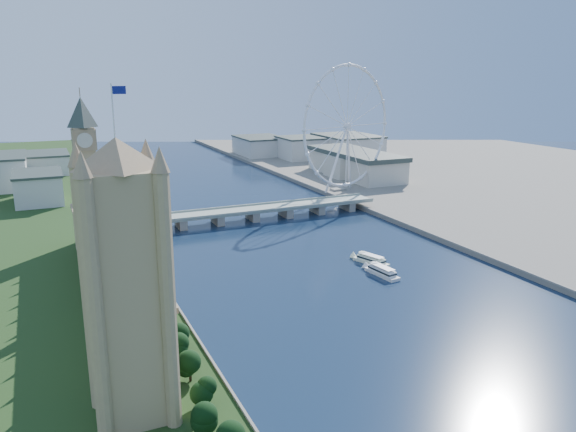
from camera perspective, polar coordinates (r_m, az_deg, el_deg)
ground at (r=231.58m, az=24.91°, el=-17.77°), size 2000.00×2000.00×0.00m
tree_row at (r=229.57m, az=-10.48°, el=-14.37°), size 8.33×216.33×19.65m
victoria_tower at (r=190.33m, az=-16.19°, el=-5.75°), size 28.16×28.16×112.00m
parliament_range at (r=310.87m, az=-17.54°, el=-5.05°), size 24.00×200.00×70.00m
big_ben at (r=405.45m, az=-19.93°, el=6.16°), size 20.02×20.02×110.00m
westminster_bridge at (r=464.78m, az=-3.64°, el=0.40°), size 220.00×22.00×9.50m
london_eye at (r=554.85m, az=6.03°, el=8.99°), size 113.60×39.12×124.30m
county_hall at (r=655.72m, az=6.78°, el=3.82°), size 54.00×144.00×35.00m
city_skyline at (r=717.93m, az=-8.04°, el=6.05°), size 505.00×280.00×32.00m
tour_boat_near at (r=363.67m, az=8.43°, el=-4.79°), size 15.58×28.96×6.20m
tour_boat_far at (r=343.80m, az=9.52°, el=-5.97°), size 10.55×28.94×6.23m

